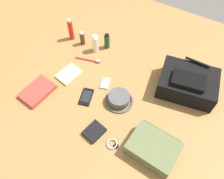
# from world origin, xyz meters

# --- Properties ---
(ground_plane) EXTENTS (2.64, 2.02, 0.02)m
(ground_plane) POSITION_xyz_m (0.00, 0.00, -0.01)
(ground_plane) COLOR olive
(ground_plane) RESTS_ON ground
(backpack) EXTENTS (0.38, 0.31, 0.16)m
(backpack) POSITION_xyz_m (0.38, 0.25, 0.07)
(backpack) COLOR black
(backpack) RESTS_ON ground_plane
(toiletry_pouch) EXTENTS (0.26, 0.24, 0.08)m
(toiletry_pouch) POSITION_xyz_m (0.37, -0.21, 0.04)
(toiletry_pouch) COLOR #56603D
(toiletry_pouch) RESTS_ON ground_plane
(bucket_hat) EXTENTS (0.17, 0.17, 0.06)m
(bucket_hat) POSITION_xyz_m (0.07, -0.03, 0.03)
(bucket_hat) COLOR #4A4A4A
(bucket_hat) RESTS_ON ground_plane
(sunscreen_spray) EXTENTS (0.03, 0.03, 0.17)m
(sunscreen_spray) POSITION_xyz_m (-0.50, 0.28, 0.08)
(sunscreen_spray) COLOR red
(sunscreen_spray) RESTS_ON ground_plane
(cologne_bottle) EXTENTS (0.03, 0.03, 0.11)m
(cologne_bottle) POSITION_xyz_m (-0.40, 0.27, 0.05)
(cologne_bottle) COLOR #473319
(cologne_bottle) RESTS_ON ground_plane
(toothpaste_tube) EXTENTS (0.05, 0.05, 0.13)m
(toothpaste_tube) POSITION_xyz_m (-0.29, 0.26, 0.06)
(toothpaste_tube) COLOR white
(toothpaste_tube) RESTS_ON ground_plane
(shampoo_bottle) EXTENTS (0.04, 0.04, 0.12)m
(shampoo_bottle) POSITION_xyz_m (-0.23, 0.33, 0.06)
(shampoo_bottle) COLOR #19471E
(shampoo_bottle) RESTS_ON ground_plane
(paperback_novel) EXTENTS (0.16, 0.22, 0.03)m
(paperback_novel) POSITION_xyz_m (-0.40, -0.23, 0.01)
(paperback_novel) COLOR red
(paperback_novel) RESTS_ON ground_plane
(cell_phone) EXTENTS (0.10, 0.13, 0.01)m
(cell_phone) POSITION_xyz_m (-0.12, -0.11, 0.01)
(cell_phone) COLOR black
(cell_phone) RESTS_ON ground_plane
(media_player) EXTENTS (0.07, 0.10, 0.01)m
(media_player) POSITION_xyz_m (-0.07, 0.04, 0.01)
(media_player) COLOR #B7B7BC
(media_player) RESTS_ON ground_plane
(wristwatch) EXTENTS (0.07, 0.06, 0.01)m
(wristwatch) POSITION_xyz_m (0.17, -0.29, 0.01)
(wristwatch) COLOR #99999E
(wristwatch) RESTS_ON ground_plane
(toothbrush) EXTENTS (0.18, 0.06, 0.02)m
(toothbrush) POSITION_xyz_m (-0.27, 0.15, 0.01)
(toothbrush) COLOR red
(toothbrush) RESTS_ON ground_plane
(wallet) EXTENTS (0.11, 0.13, 0.02)m
(wallet) POSITION_xyz_m (0.05, -0.28, 0.01)
(wallet) COLOR black
(wallet) RESTS_ON ground_plane
(notepad) EXTENTS (0.14, 0.17, 0.02)m
(notepad) POSITION_xyz_m (-0.32, -0.02, 0.01)
(notepad) COLOR beige
(notepad) RESTS_ON ground_plane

